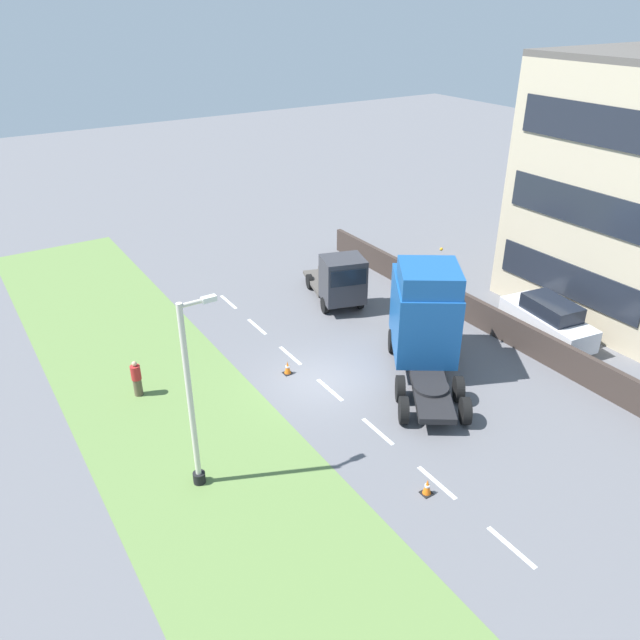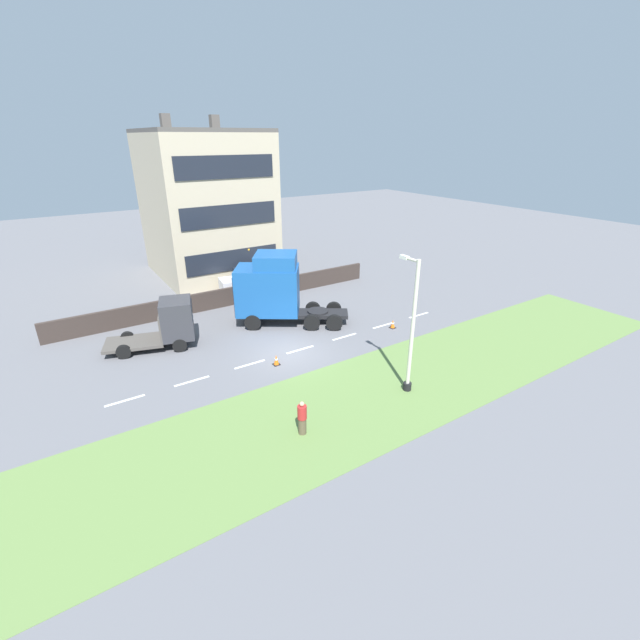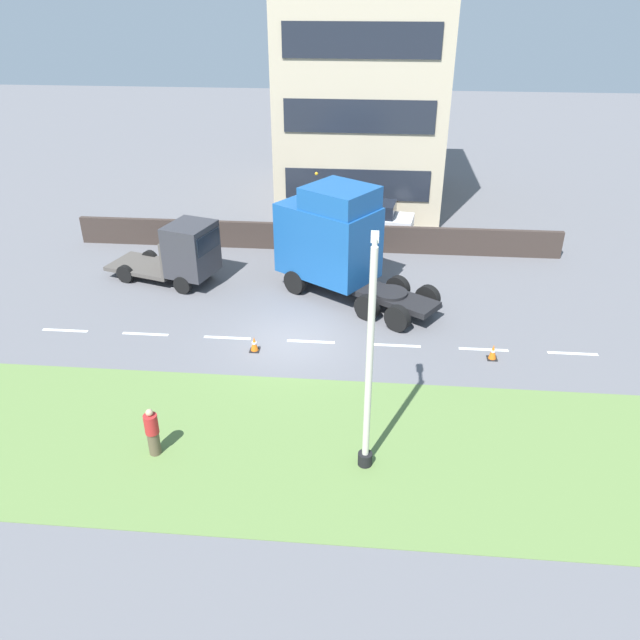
{
  "view_description": "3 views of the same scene",
  "coord_description": "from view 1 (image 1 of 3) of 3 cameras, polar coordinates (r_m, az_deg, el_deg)",
  "views": [
    {
      "loc": [
        -11.65,
        -18.21,
        14.29
      ],
      "look_at": [
        -0.06,
        -0.05,
        2.94
      ],
      "focal_mm": 35.0,
      "sensor_mm": 36.0,
      "label": 1
    },
    {
      "loc": [
        -19.25,
        10.47,
        11.44
      ],
      "look_at": [
        0.71,
        -2.55,
        1.2
      ],
      "focal_mm": 24.0,
      "sensor_mm": 36.0,
      "label": 2
    },
    {
      "loc": [
        -20.03,
        -2.82,
        12.04
      ],
      "look_at": [
        -1.14,
        -1.15,
        1.57
      ],
      "focal_mm": 35.0,
      "sensor_mm": 36.0,
      "label": 3
    }
  ],
  "objects": [
    {
      "name": "parked_car",
      "position": [
        30.4,
        20.11,
        -0.01
      ],
      "size": [
        2.42,
        4.91,
        2.0
      ],
      "rotation": [
        0.0,
        0.0,
        -0.15
      ],
      "color": "silver",
      "rests_on": "ground"
    },
    {
      "name": "ground_plane",
      "position": [
        25.92,
        0.05,
        -5.67
      ],
      "size": [
        120.0,
        120.0,
        0.0
      ],
      "primitive_type": "plane",
      "color": "slate",
      "rests_on": "ground"
    },
    {
      "name": "traffic_cone_trailing",
      "position": [
        20.9,
        9.77,
        -14.81
      ],
      "size": [
        0.36,
        0.36,
        0.58
      ],
      "color": "black",
      "rests_on": "ground"
    },
    {
      "name": "traffic_cone_lead",
      "position": [
        26.34,
        -2.99,
        -4.38
      ],
      "size": [
        0.36,
        0.36,
        0.58
      ],
      "color": "black",
      "rests_on": "ground"
    },
    {
      "name": "boundary_wall",
      "position": [
        30.72,
        14.34,
        0.55
      ],
      "size": [
        0.25,
        24.0,
        1.35
      ],
      "color": "#382D28",
      "rests_on": "ground"
    },
    {
      "name": "lorry_cab",
      "position": [
        26.21,
        9.56,
        0.32
      ],
      "size": [
        5.91,
        7.07,
        4.85
      ],
      "rotation": [
        0.0,
        0.0,
        -0.59
      ],
      "color": "black",
      "rests_on": "ground"
    },
    {
      "name": "lamp_post",
      "position": [
        19.75,
        -11.53,
        -7.95
      ],
      "size": [
        1.32,
        0.4,
        6.58
      ],
      "color": "black",
      "rests_on": "ground"
    },
    {
      "name": "flatbed_truck",
      "position": [
        31.35,
        1.87,
        3.65
      ],
      "size": [
        3.38,
        5.37,
        2.82
      ],
      "rotation": [
        0.0,
        0.0,
        2.85
      ],
      "color": "#333338",
      "rests_on": "ground"
    },
    {
      "name": "lane_markings",
      "position": [
        25.43,
        0.91,
        -6.4
      ],
      "size": [
        0.16,
        21.0,
        0.0
      ],
      "color": "white",
      "rests_on": "ground"
    },
    {
      "name": "grass_verge",
      "position": [
        23.83,
        -12.38,
        -9.81
      ],
      "size": [
        7.0,
        44.0,
        0.01
      ],
      "color": "#607F42",
      "rests_on": "ground"
    },
    {
      "name": "pedestrian",
      "position": [
        25.76,
        -16.41,
        -5.19
      ],
      "size": [
        0.39,
        0.39,
        1.56
      ],
      "color": "brown",
      "rests_on": "ground"
    }
  ]
}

